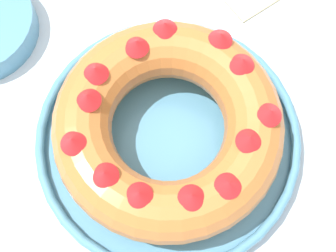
% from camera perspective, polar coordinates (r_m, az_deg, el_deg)
% --- Properties ---
extents(ground_plane, '(8.00, 8.00, 0.00)m').
position_cam_1_polar(ground_plane, '(1.38, 1.01, -11.14)').
color(ground_plane, brown).
extents(dining_table, '(1.50, 1.20, 0.76)m').
position_cam_1_polar(dining_table, '(0.71, 1.93, -3.11)').
color(dining_table, silver).
rests_on(dining_table, ground_plane).
extents(serving_dish, '(0.35, 0.35, 0.03)m').
position_cam_1_polar(serving_dish, '(0.62, -0.00, -1.56)').
color(serving_dish, '#518EB2').
rests_on(serving_dish, dining_table).
extents(bundt_cake, '(0.28, 0.28, 0.09)m').
position_cam_1_polar(bundt_cake, '(0.57, 0.01, 0.05)').
color(bundt_cake, '#C67538').
rests_on(bundt_cake, serving_dish).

